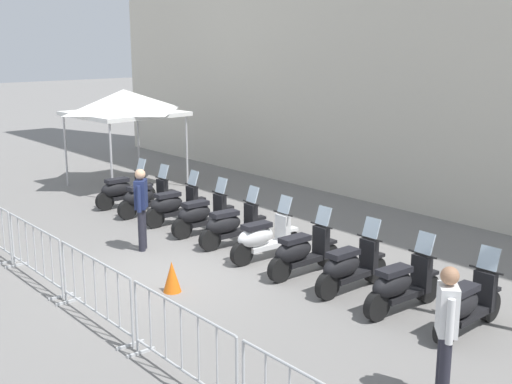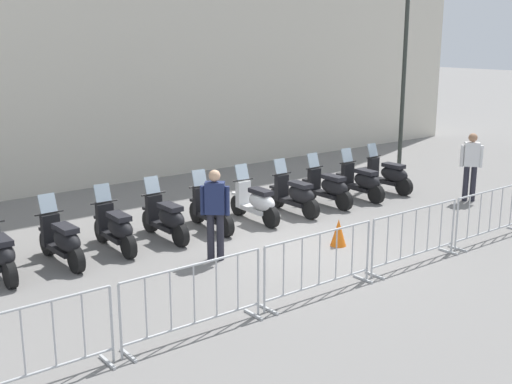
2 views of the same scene
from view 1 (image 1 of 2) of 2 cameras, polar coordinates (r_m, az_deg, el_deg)
ground_plane at (r=12.56m, az=-7.60°, el=-7.02°), size 120.00×120.00×0.00m
motorcycle_0 at (r=17.55m, az=-11.52°, el=0.15°), size 0.56×1.73×1.24m
motorcycle_1 at (r=16.58m, az=-9.63°, el=-0.51°), size 0.56×1.72×1.24m
motorcycle_2 at (r=15.71m, az=-7.17°, el=-1.18°), size 0.56×1.73×1.24m
motorcycle_3 at (r=14.80m, az=-4.77°, el=-2.01°), size 0.56×1.73×1.24m
motorcycle_4 at (r=13.92m, az=-2.17°, el=-2.94°), size 0.60×1.72×1.24m
motorcycle_5 at (r=13.03m, az=0.63°, el=-4.05°), size 0.56×1.73×1.24m
motorcycle_6 at (r=12.21m, az=3.97°, el=-5.26°), size 0.56×1.73×1.24m
motorcycle_7 at (r=11.52m, az=8.14°, el=-6.50°), size 0.56×1.72×1.24m
motorcycle_8 at (r=10.83m, az=12.49°, el=-7.97°), size 0.58×1.73×1.24m
motorcycle_9 at (r=10.32m, az=17.90°, el=-9.38°), size 0.56×1.72×1.24m
barrier_segment_2 at (r=12.54m, az=-18.72°, el=-5.10°), size 2.30×0.57×1.07m
barrier_segment_3 at (r=10.46m, az=-13.85°, el=-8.39°), size 2.30×0.57×1.07m
barrier_segment_4 at (r=8.54m, az=-6.53°, el=-13.11°), size 2.30×0.57×1.07m
officer_near_row_end at (r=13.74m, az=-9.98°, el=-1.07°), size 0.42×0.41×1.73m
officer_mid_plaza at (r=8.19m, az=16.27°, el=-11.24°), size 0.40×0.45×1.73m
canopy_tent at (r=19.81m, az=-11.45°, el=7.65°), size 2.87×2.87×2.91m
traffic_cone at (r=11.56m, az=-7.35°, el=-7.35°), size 0.32×0.32×0.55m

